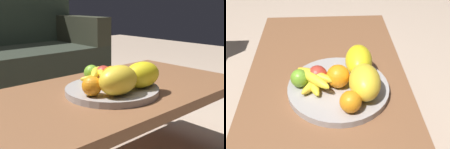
{
  "view_description": "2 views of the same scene",
  "coord_description": "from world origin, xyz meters",
  "views": [
    {
      "loc": [
        -0.73,
        -0.84,
        0.74
      ],
      "look_at": [
        0.01,
        -0.04,
        0.46
      ],
      "focal_mm": 47.2,
      "sensor_mm": 36.0,
      "label": 1
    },
    {
      "loc": [
        -0.76,
        -0.0,
        1.05
      ],
      "look_at": [
        0.01,
        -0.04,
        0.46
      ],
      "focal_mm": 44.95,
      "sensor_mm": 36.0,
      "label": 2
    }
  ],
  "objects": [
    {
      "name": "coffee_table",
      "position": [
        0.0,
        0.0,
        0.35
      ],
      "size": [
        1.26,
        0.62,
        0.39
      ],
      "color": "brown",
      "rests_on": "ground_plane"
    },
    {
      "name": "banana_bunch",
      "position": [
        0.01,
        0.04,
        0.44
      ],
      "size": [
        0.15,
        0.15,
        0.06
      ],
      "color": "yellow",
      "rests_on": "fruit_bowl"
    },
    {
      "name": "apple_left",
      "position": [
        0.02,
        0.1,
        0.45
      ],
      "size": [
        0.07,
        0.07,
        0.07
      ],
      "primitive_type": "sphere",
      "color": "#6FA62A",
      "rests_on": "fruit_bowl"
    },
    {
      "name": "apple_front",
      "position": [
        0.03,
        0.03,
        0.45
      ],
      "size": [
        0.07,
        0.07,
        0.07
      ],
      "primitive_type": "sphere",
      "color": "#B73528",
      "rests_on": "fruit_bowl"
    },
    {
      "name": "melon_large_front",
      "position": [
        -0.04,
        -0.13,
        0.47
      ],
      "size": [
        0.16,
        0.11,
        0.11
      ],
      "primitive_type": "ellipsoid",
      "rotation": [
        0.0,
        0.0,
        -0.02
      ],
      "color": "yellow",
      "rests_on": "fruit_bowl"
    },
    {
      "name": "fruit_bowl",
      "position": [
        0.01,
        -0.04,
        0.4
      ],
      "size": [
        0.36,
        0.36,
        0.03
      ],
      "primitive_type": "cylinder",
      "color": "#A19997",
      "rests_on": "coffee_table"
    },
    {
      "name": "orange_front",
      "position": [
        -0.11,
        -0.07,
        0.45
      ],
      "size": [
        0.07,
        0.07,
        0.07
      ],
      "primitive_type": "sphere",
      "color": "orange",
      "rests_on": "fruit_bowl"
    },
    {
      "name": "orange_left",
      "position": [
        0.01,
        -0.04,
        0.46
      ],
      "size": [
        0.08,
        0.08,
        0.08
      ],
      "primitive_type": "sphere",
      "color": "orange",
      "rests_on": "fruit_bowl"
    },
    {
      "name": "melon_smaller_beside",
      "position": [
        0.09,
        -0.12,
        0.46
      ],
      "size": [
        0.17,
        0.11,
        0.1
      ],
      "primitive_type": "ellipsoid",
      "rotation": [
        0.0,
        0.0,
        -0.07
      ],
      "color": "yellow",
      "rests_on": "fruit_bowl"
    }
  ]
}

